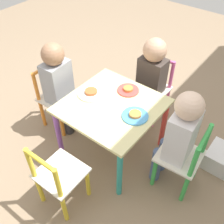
{
  "coord_description": "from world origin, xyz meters",
  "views": [
    {
      "loc": [
        1.02,
        0.8,
        1.6
      ],
      "look_at": [
        0.0,
        0.0,
        0.39
      ],
      "focal_mm": 42.0,
      "sensor_mm": 36.0,
      "label": 1
    }
  ],
  "objects_px": {
    "chair_yellow": "(58,177)",
    "plate_left": "(128,90)",
    "chair_orange": "(57,98)",
    "plate_back": "(135,115)",
    "child_left": "(151,74)",
    "plate_front": "(91,93)",
    "storage_bin": "(220,158)",
    "child_front": "(59,81)",
    "chair_pink": "(153,89)",
    "chair_green": "(182,159)",
    "child_back": "(179,134)",
    "kids_table": "(112,111)"
  },
  "relations": [
    {
      "from": "chair_yellow",
      "to": "plate_left",
      "type": "bearing_deg",
      "value": -90.37
    },
    {
      "from": "plate_left",
      "to": "chair_orange",
      "type": "bearing_deg",
      "value": -67.66
    },
    {
      "from": "chair_yellow",
      "to": "plate_back",
      "type": "distance_m",
      "value": 0.59
    },
    {
      "from": "child_left",
      "to": "plate_front",
      "type": "height_order",
      "value": "child_left"
    },
    {
      "from": "storage_bin",
      "to": "child_front",
      "type": "bearing_deg",
      "value": -71.44
    },
    {
      "from": "chair_pink",
      "to": "chair_orange",
      "type": "relative_size",
      "value": 1.0
    },
    {
      "from": "plate_front",
      "to": "storage_bin",
      "type": "xyz_separation_m",
      "value": [
        -0.36,
        0.89,
        -0.39
      ]
    },
    {
      "from": "chair_pink",
      "to": "child_left",
      "type": "height_order",
      "value": "child_left"
    },
    {
      "from": "chair_green",
      "to": "child_left",
      "type": "distance_m",
      "value": 0.7
    },
    {
      "from": "child_left",
      "to": "plate_front",
      "type": "bearing_deg",
      "value": -111.11
    },
    {
      "from": "plate_back",
      "to": "plate_left",
      "type": "bearing_deg",
      "value": -135.0
    },
    {
      "from": "chair_pink",
      "to": "chair_yellow",
      "type": "bearing_deg",
      "value": -88.74
    },
    {
      "from": "child_back",
      "to": "child_left",
      "type": "bearing_deg",
      "value": -137.77
    },
    {
      "from": "chair_orange",
      "to": "child_left",
      "type": "xyz_separation_m",
      "value": [
        -0.51,
        0.54,
        0.19
      ]
    },
    {
      "from": "kids_table",
      "to": "child_back",
      "type": "relative_size",
      "value": 0.79
    },
    {
      "from": "child_front",
      "to": "child_back",
      "type": "bearing_deg",
      "value": -89.64
    },
    {
      "from": "chair_pink",
      "to": "plate_back",
      "type": "xyz_separation_m",
      "value": [
        0.53,
        0.17,
        0.21
      ]
    },
    {
      "from": "kids_table",
      "to": "chair_orange",
      "type": "relative_size",
      "value": 1.16
    },
    {
      "from": "kids_table",
      "to": "child_front",
      "type": "relative_size",
      "value": 0.81
    },
    {
      "from": "chair_yellow",
      "to": "child_front",
      "type": "height_order",
      "value": "child_front"
    },
    {
      "from": "chair_yellow",
      "to": "plate_left",
      "type": "height_order",
      "value": "chair_yellow"
    },
    {
      "from": "child_left",
      "to": "storage_bin",
      "type": "height_order",
      "value": "child_left"
    },
    {
      "from": "child_back",
      "to": "plate_left",
      "type": "relative_size",
      "value": 5.04
    },
    {
      "from": "chair_green",
      "to": "child_left",
      "type": "relative_size",
      "value": 0.72
    },
    {
      "from": "kids_table",
      "to": "plate_back",
      "type": "relative_size",
      "value": 3.6
    },
    {
      "from": "child_left",
      "to": "plate_left",
      "type": "xyz_separation_m",
      "value": [
        0.29,
        -0.01,
        0.02
      ]
    },
    {
      "from": "chair_pink",
      "to": "plate_front",
      "type": "relative_size",
      "value": 2.78
    },
    {
      "from": "plate_front",
      "to": "storage_bin",
      "type": "height_order",
      "value": "plate_front"
    },
    {
      "from": "child_back",
      "to": "storage_bin",
      "type": "distance_m",
      "value": 0.55
    },
    {
      "from": "chair_pink",
      "to": "plate_left",
      "type": "bearing_deg",
      "value": -90.56
    },
    {
      "from": "chair_pink",
      "to": "kids_table",
      "type": "bearing_deg",
      "value": -90.0
    },
    {
      "from": "child_back",
      "to": "storage_bin",
      "type": "bearing_deg",
      "value": 139.9
    },
    {
      "from": "chair_pink",
      "to": "child_back",
      "type": "height_order",
      "value": "child_back"
    },
    {
      "from": "plate_left",
      "to": "plate_front",
      "type": "bearing_deg",
      "value": -45.0
    },
    {
      "from": "child_left",
      "to": "storage_bin",
      "type": "distance_m",
      "value": 0.8
    },
    {
      "from": "child_front",
      "to": "plate_left",
      "type": "xyz_separation_m",
      "value": [
        -0.21,
        0.47,
        0.02
      ]
    },
    {
      "from": "chair_orange",
      "to": "child_front",
      "type": "bearing_deg",
      "value": -90.0
    },
    {
      "from": "child_left",
      "to": "plate_left",
      "type": "height_order",
      "value": "child_left"
    },
    {
      "from": "child_left",
      "to": "storage_bin",
      "type": "bearing_deg",
      "value": -7.78
    },
    {
      "from": "child_front",
      "to": "storage_bin",
      "type": "xyz_separation_m",
      "value": [
        -0.39,
        1.17,
        -0.38
      ]
    },
    {
      "from": "chair_orange",
      "to": "plate_front",
      "type": "relative_size",
      "value": 2.78
    },
    {
      "from": "kids_table",
      "to": "chair_green",
      "type": "xyz_separation_m",
      "value": [
        -0.04,
        0.53,
        -0.13
      ]
    },
    {
      "from": "child_left",
      "to": "child_front",
      "type": "height_order",
      "value": "child_front"
    },
    {
      "from": "chair_pink",
      "to": "chair_yellow",
      "type": "height_order",
      "value": "same"
    },
    {
      "from": "plate_front",
      "to": "kids_table",
      "type": "bearing_deg",
      "value": 90.0
    },
    {
      "from": "chair_yellow",
      "to": "plate_back",
      "type": "relative_size",
      "value": 3.11
    },
    {
      "from": "chair_green",
      "to": "chair_yellow",
      "type": "relative_size",
      "value": 1.0
    },
    {
      "from": "chair_orange",
      "to": "plate_back",
      "type": "height_order",
      "value": "chair_orange"
    },
    {
      "from": "chair_yellow",
      "to": "child_left",
      "type": "height_order",
      "value": "child_left"
    },
    {
      "from": "kids_table",
      "to": "chair_orange",
      "type": "distance_m",
      "value": 0.55
    }
  ]
}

